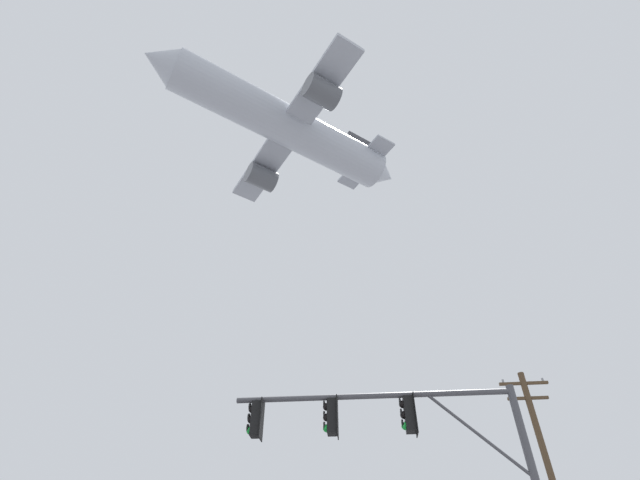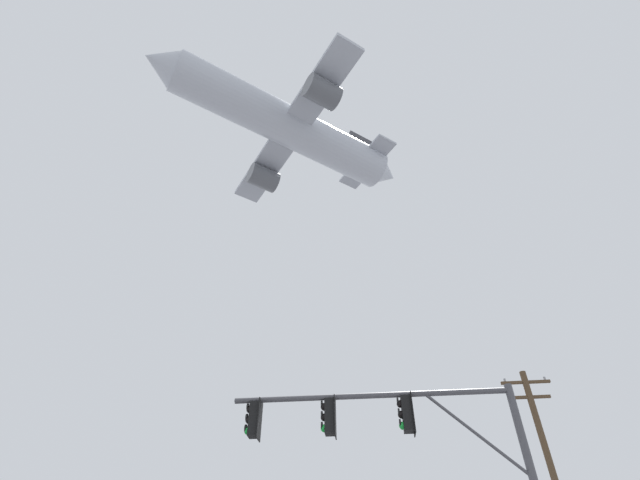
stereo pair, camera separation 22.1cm
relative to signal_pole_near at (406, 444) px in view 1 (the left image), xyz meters
The scene contains 2 objects.
signal_pole_near is the anchor object (origin of this frame).
airplane 33.07m from the signal_pole_near, 119.05° to the left, with size 21.31×17.49×6.70m.
Camera 1 is at (0.98, -4.24, 1.43)m, focal length 25.80 mm.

